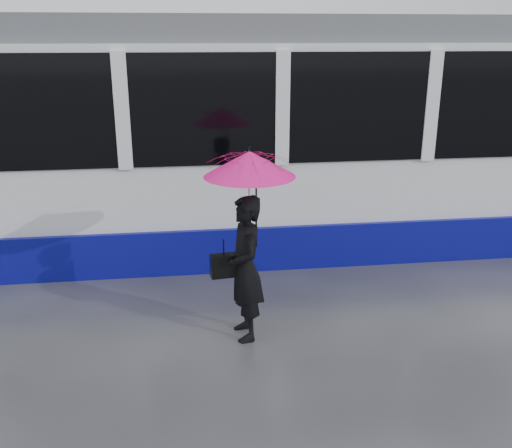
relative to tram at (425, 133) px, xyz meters
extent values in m
plane|color=#2A2A2F|center=(-3.72, -2.50, -1.64)|extent=(90.00, 90.00, 0.00)
cube|color=#3F3D38|center=(-3.72, -0.72, -1.63)|extent=(34.00, 0.07, 0.02)
cube|color=#3F3D38|center=(-3.72, 0.72, -1.63)|extent=(34.00, 0.07, 0.02)
cube|color=white|center=(0.00, 0.00, -0.11)|extent=(24.00, 2.40, 2.95)
cube|color=#0B0D7F|center=(0.00, 0.00, -1.33)|extent=(24.00, 2.56, 0.62)
cube|color=black|center=(0.00, 0.00, 0.56)|extent=(23.00, 2.48, 1.40)
cube|color=#5B5E63|center=(0.00, 0.00, 1.54)|extent=(23.60, 2.20, 0.35)
imported|color=black|center=(-3.19, -3.00, -0.86)|extent=(0.45, 0.62, 1.57)
imported|color=#EB1386|center=(-3.14, -3.00, 0.01)|extent=(0.96, 0.98, 0.78)
cone|color=#EB1386|center=(-3.14, -3.00, 0.26)|extent=(1.03, 1.03, 0.25)
cylinder|color=black|center=(-3.14, -3.00, 0.40)|extent=(0.01, 0.01, 0.06)
cylinder|color=black|center=(-3.08, -2.98, -0.28)|extent=(0.02, 0.02, 0.68)
cube|color=black|center=(-3.41, -2.98, -0.82)|extent=(0.29, 0.16, 0.24)
cylinder|color=black|center=(-3.41, -2.98, -0.61)|extent=(0.01, 0.01, 0.18)
camera|label=1|loc=(-3.82, -8.46, 1.46)|focal=40.00mm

